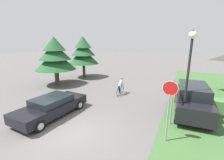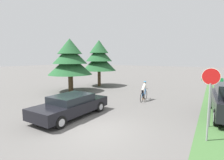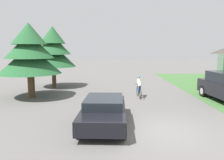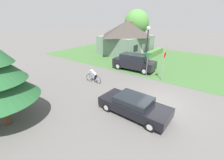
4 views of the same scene
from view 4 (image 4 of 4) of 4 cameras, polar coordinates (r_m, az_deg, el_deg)
The scene contains 11 objects.
ground_plane at distance 11.92m, azimuth 17.40°, elevation -8.29°, with size 140.00×140.00×0.00m, color #5B5956.
grass_verge_right at distance 23.75m, azimuth 18.26°, elevation 7.25°, with size 16.00×36.00×0.01m, color #3D6633.
cottage_house at distance 26.61m, azimuth 5.49°, elevation 15.97°, with size 9.04×7.90×5.36m.
hedge_row at distance 24.17m, azimuth 13.83°, elevation 9.11°, with size 10.60×0.90×0.92m, color #4C7A3D.
sedan_left_lane at distance 10.01m, azimuth 8.32°, elevation -9.50°, with size 2.08×4.70×1.25m.
cyclist at distance 14.63m, azimuth -7.10°, elevation 1.76°, with size 0.44×1.80×1.53m.
parked_suv_right at distance 18.20m, azimuth 8.36°, elevation 6.80°, with size 2.21×5.08×1.93m.
stop_sign at distance 15.53m, azimuth 19.20°, elevation 7.01°, with size 0.67×0.07×2.94m.
street_lamp at distance 16.56m, azimuth 13.30°, elevation 14.10°, with size 0.39×0.39×5.19m.
street_name_sign at distance 16.19m, azimuth 13.34°, elevation 7.33°, with size 0.90×0.90×2.56m.
deciduous_tree_right at distance 32.53m, azimuth 9.37°, elevation 20.67°, with size 4.83×4.83×7.38m.
Camera 4 is at (-9.91, -2.86, 5.98)m, focal length 24.00 mm.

